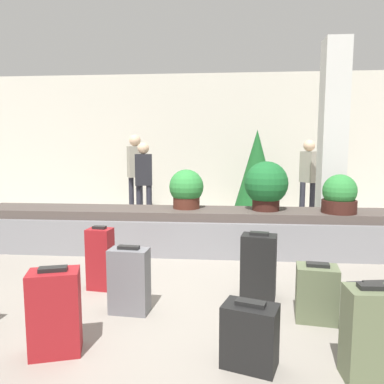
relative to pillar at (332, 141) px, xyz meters
name	(u,v)px	position (x,y,z in m)	size (l,w,h in m)	color
ground_plane	(179,291)	(-2.19, -2.50, -1.60)	(18.00, 18.00, 0.00)	gray
back_wall	(205,143)	(-2.19, 2.68, 0.00)	(18.00, 0.06, 3.20)	beige
carousel	(192,231)	(-2.19, -0.95, -1.30)	(6.49, 0.87, 0.61)	gray
pillar	(332,141)	(0.00, 0.00, 0.00)	(0.39, 0.39, 3.20)	silver
suitcase_1	(376,317)	(-0.58, -3.48, -1.35)	(0.43, 0.25, 0.52)	#232328
suitcase_2	(369,335)	(-0.79, -3.90, -1.29)	(0.31, 0.24, 0.65)	#5B6647
suitcase_3	(100,259)	(-3.04, -2.51, -1.27)	(0.27, 0.22, 0.68)	maroon
suitcase_4	(129,281)	(-2.58, -3.04, -1.30)	(0.37, 0.23, 0.63)	slate
suitcase_5	(259,266)	(-1.38, -2.60, -1.27)	(0.38, 0.29, 0.68)	black
suitcase_6	(55,312)	(-2.95, -3.76, -1.28)	(0.41, 0.33, 0.66)	maroon
suitcase_7	(317,293)	(-0.92, -3.05, -1.35)	(0.38, 0.30, 0.52)	#5B6647
suitcase_8	(250,335)	(-1.54, -3.80, -1.38)	(0.42, 0.34, 0.47)	black
potted_plant_0	(266,185)	(-1.14, -0.94, -0.63)	(0.61, 0.61, 0.70)	#381914
potted_plant_1	(186,189)	(-2.28, -0.87, -0.71)	(0.50, 0.50, 0.57)	#4C2319
potted_plant_2	(339,195)	(-0.17, -1.07, -0.75)	(0.46, 0.46, 0.53)	#381914
traveler_0	(308,173)	(-0.04, 1.47, -0.62)	(0.33, 0.37, 1.64)	#282833
traveler_1	(135,167)	(-3.66, 1.71, -0.54)	(0.37, 0.33, 1.76)	#282833
traveler_2	(144,176)	(-3.29, 0.84, -0.66)	(0.35, 0.23, 1.59)	#282833
decorated_tree	(257,171)	(-1.07, 1.57, -0.58)	(0.94, 0.94, 1.86)	#4C331E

